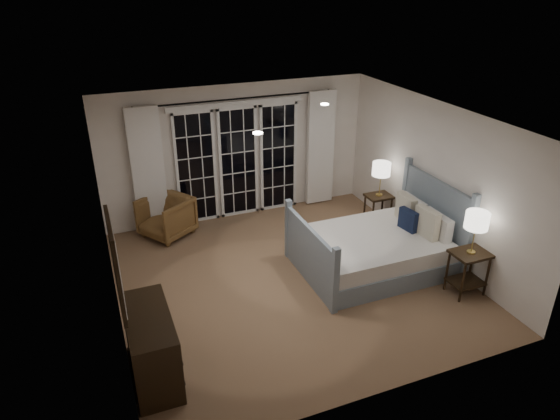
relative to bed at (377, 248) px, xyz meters
name	(u,v)px	position (x,y,z in m)	size (l,w,h in m)	color
floor	(289,279)	(-1.41, 0.18, -0.33)	(5.00, 5.00, 0.00)	brown
ceiling	(291,119)	(-1.41, 0.18, 2.17)	(5.00, 5.00, 0.00)	white
wall_left	(107,236)	(-3.91, 0.18, 0.92)	(0.02, 5.00, 2.50)	white
wall_right	(434,180)	(1.09, 0.18, 0.92)	(0.02, 5.00, 2.50)	white
wall_back	(237,152)	(-1.41, 2.68, 0.92)	(5.00, 0.02, 2.50)	white
wall_front	(386,302)	(-1.41, -2.32, 0.92)	(5.00, 0.02, 2.50)	white
french_doors	(238,161)	(-1.41, 2.64, 0.76)	(2.50, 0.04, 2.20)	black
curtain_rod	(237,99)	(-1.41, 2.58, 1.92)	(0.03, 0.03, 3.50)	black
curtain_left	(148,171)	(-3.06, 2.56, 0.82)	(0.55, 0.10, 2.25)	white
curtain_right	(320,148)	(0.24, 2.56, 0.82)	(0.55, 0.10, 2.25)	white
downlight_a	(325,104)	(-0.61, 0.78, 2.16)	(0.12, 0.12, 0.01)	white
downlight_b	(258,133)	(-2.01, -0.22, 2.16)	(0.12, 0.12, 0.01)	white
bed	(377,248)	(0.00, 0.00, 0.00)	(2.26, 1.63, 1.32)	gray
nightstand_left	(468,266)	(0.83, -1.10, 0.11)	(0.52, 0.42, 0.67)	black
nightstand_right	(378,205)	(0.80, 1.26, 0.06)	(0.45, 0.36, 0.59)	black
lamp_left	(477,221)	(0.83, -1.10, 0.84)	(0.33, 0.33, 0.63)	tan
lamp_right	(381,169)	(0.80, 1.26, 0.76)	(0.32, 0.32, 0.63)	tan
armchair	(166,217)	(-2.88, 2.28, 0.03)	(0.77, 0.79, 0.72)	brown
dresser	(152,346)	(-3.64, -1.09, 0.09)	(0.50, 1.18, 0.83)	black
mirror	(116,265)	(-3.88, -1.09, 1.22)	(0.05, 0.85, 1.00)	black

